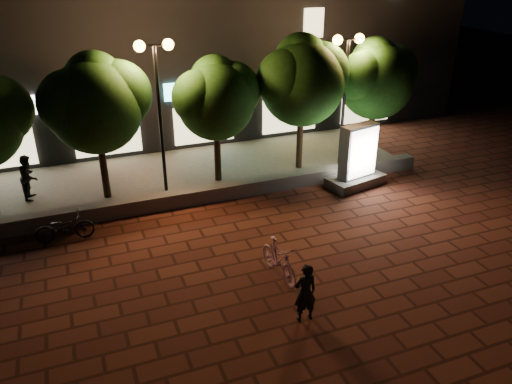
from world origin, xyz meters
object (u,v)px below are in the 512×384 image
tree_far_right (377,76)px  tree_left (96,101)px  street_lamp_right (347,67)px  rider (305,293)px  tree_mid (216,96)px  scooter_parked (64,227)px  pedestrian (29,177)px  tree_right (303,78)px  street_lamp_left (157,79)px  ad_kiosk (357,161)px  scooter_pink (279,260)px

tree_far_right → tree_left: bearing=180.0°
street_lamp_right → rider: size_ratio=3.32×
tree_mid → scooter_parked: 6.64m
scooter_parked → pedestrian: bearing=18.8°
tree_right → rider: (-3.81, -8.19, -2.82)m
street_lamp_left → ad_kiosk: 7.52m
tree_far_right → street_lamp_left: 8.58m
scooter_pink → scooter_parked: (-5.12, 3.96, -0.08)m
tree_right → rider: bearing=-114.9°
tree_mid → street_lamp_right: size_ratio=0.90×
street_lamp_right → scooter_pink: size_ratio=2.90×
scooter_pink → tree_mid: bearing=79.9°
tree_mid → street_lamp_right: bearing=-3.0°
rider → scooter_parked: rider is taller
tree_left → street_lamp_left: street_lamp_left is taller
tree_far_right → scooter_parked: tree_far_right is taller
tree_far_right → tree_mid: bearing=-180.0°
street_lamp_right → pedestrian: (-11.41, 1.04, -3.03)m
tree_far_right → scooter_parked: (-12.01, -2.46, -2.93)m
scooter_parked → pedestrian: 3.41m
tree_far_right → scooter_pink: bearing=-137.0°
scooter_pink → rider: bearing=-100.7°
tree_mid → pedestrian: 6.92m
tree_left → street_lamp_left: (1.95, -0.26, 0.58)m
ad_kiosk → scooter_pink: (-4.91, -4.25, -0.41)m
tree_far_right → ad_kiosk: bearing=-132.2°
tree_left → pedestrian: tree_left is taller
street_lamp_left → tree_left: bearing=172.3°
ad_kiosk → street_lamp_right: bearing=77.6°
scooter_pink → rider: (-0.12, -1.77, 0.23)m
tree_far_right → scooter_pink: 9.84m
tree_right → street_lamp_left: size_ratio=0.98×
tree_far_right → rider: (-7.01, -8.19, -2.62)m
tree_left → rider: bearing=-66.9°
tree_far_right → street_lamp_left: size_ratio=0.92×
tree_left → tree_far_right: tree_left is taller
tree_left → street_lamp_right: bearing=-1.7°
street_lamp_right → tree_far_right: bearing=9.6°
tree_left → ad_kiosk: (8.52, -2.18, -2.52)m
ad_kiosk → tree_right: bearing=119.3°
tree_right → rider: size_ratio=3.37×
tree_right → rider: 9.46m
scooter_parked → tree_mid: bearing=-63.5°
street_lamp_right → ad_kiosk: bearing=-102.4°
tree_right → tree_left: bearing=-180.0°
tree_left → pedestrian: 3.65m
rider → tree_far_right: bearing=-129.6°
tree_mid → tree_right: size_ratio=0.89×
tree_far_right → scooter_pink: (-6.88, -6.43, -2.85)m
pedestrian → tree_mid: bearing=-85.4°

